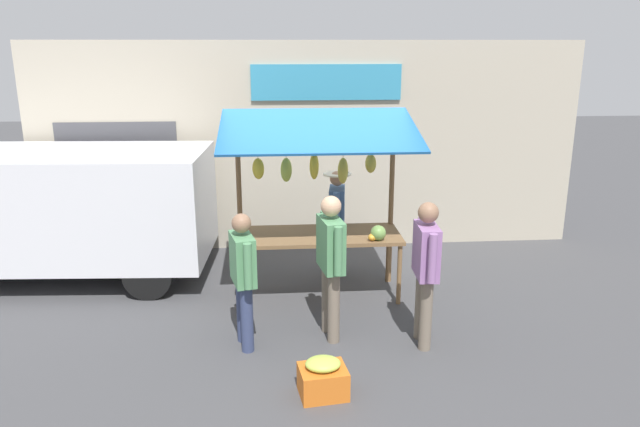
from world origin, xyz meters
name	(u,v)px	position (x,y,z in m)	size (l,w,h in m)	color
ground_plane	(318,294)	(0.00, 0.00, 0.00)	(40.00, 40.00, 0.00)	#424244
street_backdrop	(305,147)	(0.06, -2.20, 1.70)	(9.00, 0.30, 3.40)	#B2A893
market_stall	(320,186)	(-0.02, -0.02, 1.54)	(2.50, 1.46, 2.50)	brown
vendor_with_sunhat	(337,215)	(-0.33, -0.75, 0.92)	(0.41, 0.68, 1.58)	#4C4C51
shopper_with_ponytail	(243,272)	(0.94, 1.38, 0.90)	(0.32, 0.66, 1.58)	navy
shopper_with_shopping_bag	(426,263)	(-1.09, 1.48, 0.98)	(0.24, 0.71, 1.69)	#726656
shopper_in_grey_tee	(331,256)	(-0.05, 1.23, 1.00)	(0.30, 0.71, 1.71)	#726656
parked_van	(43,204)	(3.91, -0.98, 1.12)	(4.49, 2.09, 1.88)	silver
produce_crate_near	(323,378)	(0.14, 2.46, 0.18)	(0.51, 0.44, 0.40)	#D1661E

